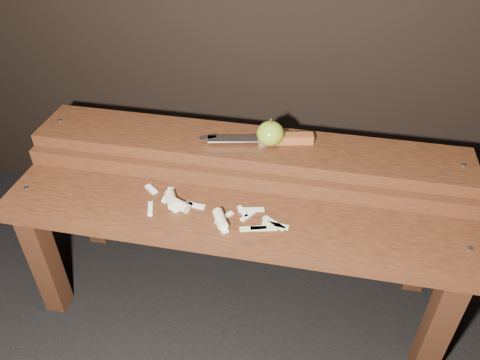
% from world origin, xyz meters
% --- Properties ---
extents(ground, '(60.00, 60.00, 0.00)m').
position_xyz_m(ground, '(0.00, 0.00, 0.00)').
color(ground, black).
extents(bench_front_tier, '(1.20, 0.20, 0.42)m').
position_xyz_m(bench_front_tier, '(0.00, -0.06, 0.35)').
color(bench_front_tier, '#33190C').
rests_on(bench_front_tier, ground).
extents(bench_rear_tier, '(1.20, 0.21, 0.50)m').
position_xyz_m(bench_rear_tier, '(0.00, 0.17, 0.41)').
color(bench_rear_tier, '#33190C').
rests_on(bench_rear_tier, ground).
extents(apple, '(0.07, 0.07, 0.08)m').
position_xyz_m(apple, '(0.06, 0.17, 0.53)').
color(apple, olive).
rests_on(apple, bench_rear_tier).
extents(knife, '(0.31, 0.09, 0.03)m').
position_xyz_m(knife, '(0.07, 0.18, 0.51)').
color(knife, brown).
rests_on(knife, bench_rear_tier).
extents(apple_scraps, '(0.40, 0.14, 0.03)m').
position_xyz_m(apple_scraps, '(-0.08, -0.05, 0.43)').
color(apple_scraps, beige).
rests_on(apple_scraps, bench_front_tier).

